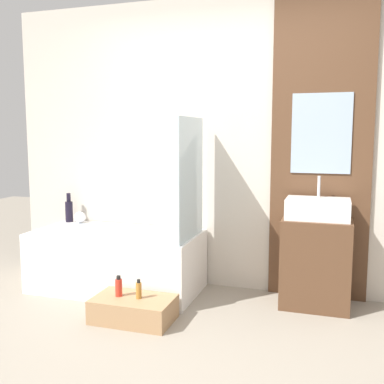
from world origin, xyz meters
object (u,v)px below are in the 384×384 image
vase_round_light (80,217)px  bottle_soap_primary (119,287)px  bathtub (117,260)px  bottle_soap_secondary (139,290)px  wooden_step_bench (134,309)px  vase_tall_dark (69,210)px  sink (318,209)px

vase_round_light → bottle_soap_primary: vase_round_light is taller
bathtub → bottle_soap_secondary: bathtub is taller
wooden_step_bench → vase_round_light: (-0.96, 0.84, 0.50)m
bathtub → vase_tall_dark: (-0.66, 0.28, 0.38)m
sink → bottle_soap_secondary: size_ratio=3.36×
vase_tall_dark → wooden_step_bench: bearing=-38.2°
bottle_soap_primary → sink: bearing=27.3°
bathtub → sink: 1.81m
bathtub → wooden_step_bench: bearing=-53.2°
bathtub → sink: size_ratio=3.01×
vase_round_light → bottle_soap_primary: bearing=-45.1°
bathtub → vase_tall_dark: 0.81m
bathtub → bottle_soap_secondary: bearing=-50.5°
vase_round_light → bottle_soap_secondary: (1.01, -0.84, -0.34)m
bottle_soap_primary → wooden_step_bench: bearing=0.0°
bottle_soap_primary → bottle_soap_secondary: bottle_soap_primary is taller
sink → bottle_soap_secondary: 1.55m
sink → bathtub: bearing=-175.3°
wooden_step_bench → vase_tall_dark: vase_tall_dark is taller
vase_tall_dark → bottle_soap_secondary: 1.49m
bathtub → vase_round_light: (-0.52, 0.26, 0.32)m
sink → vase_round_light: (-2.25, 0.12, -0.22)m
sink → bottle_soap_primary: bearing=-152.7°
sink → vase_round_light: 2.26m
sink → bottle_soap_primary: sink is taller
bathtub → wooden_step_bench: (0.44, -0.59, -0.18)m
vase_tall_dark → bottle_soap_primary: (0.98, -0.86, -0.40)m
sink → vase_tall_dark: (-2.39, 0.14, -0.16)m
vase_tall_dark → vase_round_light: bearing=-8.1°
wooden_step_bench → sink: (1.29, 0.73, 0.72)m
bathtub → sink: sink is taller
bottle_soap_primary → vase_tall_dark: bearing=138.5°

